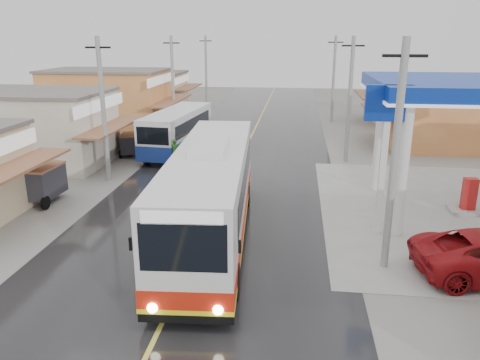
% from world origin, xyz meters
% --- Properties ---
extents(ground, '(120.00, 120.00, 0.00)m').
position_xyz_m(ground, '(0.00, 0.00, 0.00)').
color(ground, slate).
rests_on(ground, ground).
extents(road, '(12.00, 90.00, 0.02)m').
position_xyz_m(road, '(0.00, 15.00, 0.01)').
color(road, black).
rests_on(road, ground).
extents(centre_line, '(0.15, 90.00, 0.01)m').
position_xyz_m(centre_line, '(0.00, 15.00, 0.02)').
color(centre_line, '#D8CC4C').
rests_on(centre_line, road).
extents(shopfronts_left, '(11.00, 44.00, 5.20)m').
position_xyz_m(shopfronts_left, '(-13.00, 18.00, 0.00)').
color(shopfronts_left, tan).
rests_on(shopfronts_left, ground).
extents(utility_poles_left, '(1.60, 50.00, 8.00)m').
position_xyz_m(utility_poles_left, '(-7.00, 16.00, 0.00)').
color(utility_poles_left, gray).
rests_on(utility_poles_left, ground).
extents(utility_poles_right, '(1.60, 36.00, 8.00)m').
position_xyz_m(utility_poles_right, '(7.00, 15.00, 0.00)').
color(utility_poles_right, gray).
rests_on(utility_poles_right, ground).
extents(coach_bus, '(3.71, 13.18, 4.07)m').
position_xyz_m(coach_bus, '(0.38, 1.69, 1.96)').
color(coach_bus, silver).
rests_on(coach_bus, road).
extents(second_bus, '(3.28, 9.19, 2.99)m').
position_xyz_m(second_bus, '(-4.65, 15.97, 1.61)').
color(second_bus, silver).
rests_on(second_bus, road).
extents(cyclist, '(1.10, 1.91, 1.95)m').
position_xyz_m(cyclist, '(-3.72, 11.69, 0.64)').
color(cyclist, black).
rests_on(cyclist, ground).
extents(tricycle_near, '(1.70, 2.51, 1.88)m').
position_xyz_m(tricycle_near, '(-8.80, 5.03, 1.07)').
color(tricycle_near, '#26262D').
rests_on(tricycle_near, ground).
extents(tricycle_far, '(1.70, 2.07, 1.54)m').
position_xyz_m(tricycle_far, '(-7.67, 14.63, 0.88)').
color(tricycle_far, '#26262D').
rests_on(tricycle_far, ground).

